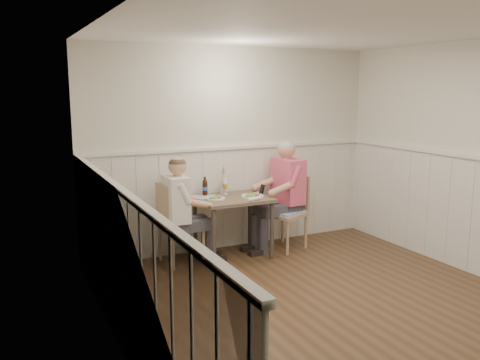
{
  "coord_description": "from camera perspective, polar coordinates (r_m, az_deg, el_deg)",
  "views": [
    {
      "loc": [
        -2.79,
        -3.7,
        2.07
      ],
      "look_at": [
        -0.2,
        1.64,
        1.0
      ],
      "focal_mm": 38.0,
      "sensor_mm": 36.0,
      "label": 1
    }
  ],
  "objects": [
    {
      "name": "rolled_napkin",
      "position": [
        6.06,
        1.58,
        -2.14
      ],
      "size": [
        0.2,
        0.1,
        0.04
      ],
      "color": "white",
      "rests_on": "dining_table"
    },
    {
      "name": "beer_glass_b",
      "position": [
        6.41,
        -1.66,
        -0.68
      ],
      "size": [
        0.06,
        0.06,
        0.16
      ],
      "color": "silver",
      "rests_on": "dining_table"
    },
    {
      "name": "chair_left",
      "position": [
        6.08,
        -7.16,
        -4.52
      ],
      "size": [
        0.5,
        0.5,
        0.98
      ],
      "color": "tan",
      "rests_on": "ground"
    },
    {
      "name": "plate_man",
      "position": [
        6.27,
        1.37,
        -1.71
      ],
      "size": [
        0.28,
        0.28,
        0.07
      ],
      "color": "white",
      "rests_on": "dining_table"
    },
    {
      "name": "gingham_mat",
      "position": [
        6.28,
        -4.26,
        -1.91
      ],
      "size": [
        0.38,
        0.35,
        0.01
      ],
      "color": "#5166B0",
      "rests_on": "dining_table"
    },
    {
      "name": "wainscot",
      "position": [
        5.38,
        6.38,
        -4.72
      ],
      "size": [
        4.0,
        4.49,
        1.34
      ],
      "color": "white",
      "rests_on": "ground"
    },
    {
      "name": "beer_bottle",
      "position": [
        6.36,
        -3.96,
        -0.81
      ],
      "size": [
        0.07,
        0.07,
        0.24
      ],
      "color": "black",
      "rests_on": "dining_table"
    },
    {
      "name": "dining_table",
      "position": [
        6.28,
        -0.8,
        -2.89
      ],
      "size": [
        0.87,
        0.7,
        0.75
      ],
      "color": "brown",
      "rests_on": "ground"
    },
    {
      "name": "plate_diner",
      "position": [
        6.15,
        -2.82,
        -2.0
      ],
      "size": [
        0.24,
        0.24,
        0.06
      ],
      "color": "white",
      "rests_on": "dining_table"
    },
    {
      "name": "room_shell",
      "position": [
        4.66,
        11.09,
        3.25
      ],
      "size": [
        4.04,
        4.54,
        2.6
      ],
      "color": "beige",
      "rests_on": "ground"
    },
    {
      "name": "ground_plane",
      "position": [
        5.07,
        10.49,
        -14.03
      ],
      "size": [
        4.5,
        4.5,
        0.0
      ],
      "primitive_type": "plane",
      "color": "#432D1B"
    },
    {
      "name": "chair_right",
      "position": [
        6.67,
        5.43,
        -3.27
      ],
      "size": [
        0.58,
        0.58,
        0.96
      ],
      "color": "tan",
      "rests_on": "ground"
    },
    {
      "name": "man_in_pink",
      "position": [
        6.65,
        5.06,
        -2.52
      ],
      "size": [
        0.69,
        0.48,
        1.45
      ],
      "color": "#3F3F47",
      "rests_on": "ground"
    },
    {
      "name": "grass_vase",
      "position": [
        6.44,
        -2.07,
        -0.11
      ],
      "size": [
        0.04,
        0.04,
        0.37
      ],
      "color": "silver",
      "rests_on": "dining_table"
    },
    {
      "name": "diner_cream",
      "position": [
        6.0,
        -6.8,
        -4.48
      ],
      "size": [
        0.61,
        0.43,
        1.32
      ],
      "color": "#3F3F47",
      "rests_on": "ground"
    },
    {
      "name": "beer_glass_a",
      "position": [
        6.45,
        -1.69,
        -0.43
      ],
      "size": [
        0.08,
        0.08,
        0.19
      ],
      "color": "silver",
      "rests_on": "dining_table"
    }
  ]
}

